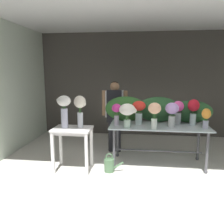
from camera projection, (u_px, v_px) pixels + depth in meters
ground_plane at (144, 157)px, 4.89m from camera, size 8.07×8.07×0.00m
wall_back at (144, 85)px, 6.43m from camera, size 5.87×0.12×2.83m
wall_left at (8, 89)px, 4.99m from camera, size 0.12×3.79×2.83m
ceiling_slab at (147, 12)px, 4.38m from camera, size 5.99×3.79×0.12m
display_table_glass at (159, 131)px, 4.42m from camera, size 1.85×0.84×0.79m
side_table_white at (72, 135)px, 4.16m from camera, size 0.68×0.49×0.79m
florist at (115, 109)px, 5.08m from camera, size 0.56×0.24×1.58m
foliage_backdrop at (157, 110)px, 4.64m from camera, size 2.13×0.26×0.51m
vase_crimson_tulips at (193, 109)px, 4.38m from camera, size 0.22×0.22×0.49m
vase_ivory_snapdragons at (127, 112)px, 4.14m from camera, size 0.31×0.29×0.44m
vase_lilac_hydrangea at (172, 112)px, 4.20m from camera, size 0.24×0.24×0.45m
vase_peach_ranunculus at (154, 112)px, 4.04m from camera, size 0.23×0.23×0.47m
vase_sunset_roses at (206, 117)px, 4.09m from camera, size 0.17×0.16×0.36m
vase_scarlet_lilies at (139, 110)px, 4.41m from camera, size 0.26×0.26×0.45m
vase_magenta_stock at (116, 112)px, 4.36m from camera, size 0.19×0.18×0.41m
vase_fuchsia_carnations at (178, 110)px, 4.43m from camera, size 0.24×0.21×0.45m
vase_white_roses_tall at (64, 108)px, 4.09m from camera, size 0.25×0.24×0.58m
vase_cream_lisianthus_tall at (80, 107)px, 4.10m from camera, size 0.22×0.21×0.58m
watering_can at (109, 165)px, 4.17m from camera, size 0.35×0.18×0.34m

